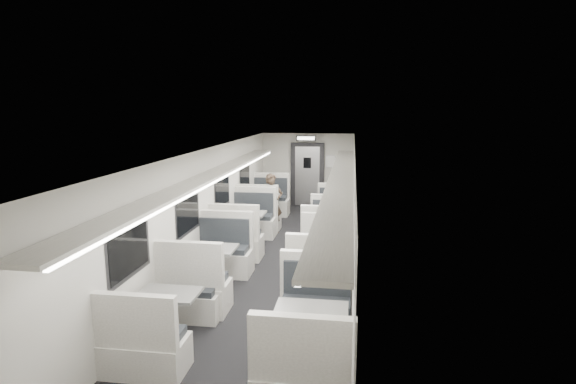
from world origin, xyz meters
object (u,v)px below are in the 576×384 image
(booth_left_c, at_px, (210,268))
(booth_left_d, at_px, (169,316))
(vestibule_door, at_px, (307,175))
(booth_left_a, at_px, (264,207))
(exit_sign, at_px, (306,138))
(booth_right_a, at_px, (334,216))
(booth_right_c, at_px, (325,262))
(booth_right_d, at_px, (311,338))
(booth_right_b, at_px, (330,236))
(booth_left_b, at_px, (245,229))
(passenger, at_px, (272,203))

(booth_left_c, bearing_deg, booth_left_d, -90.00)
(vestibule_door, bearing_deg, booth_left_a, -113.59)
(booth_left_c, height_order, vestibule_door, vestibule_door)
(booth_left_a, bearing_deg, exit_sign, 60.97)
(booth_left_d, distance_m, booth_right_a, 6.58)
(booth_right_c, bearing_deg, vestibule_door, 98.56)
(booth_right_d, bearing_deg, booth_left_d, 169.88)
(booth_right_b, distance_m, vestibule_door, 4.98)
(booth_left_b, xyz_separation_m, booth_right_b, (2.00, -0.20, -0.03))
(booth_left_b, bearing_deg, vestibule_door, 77.81)
(booth_left_c, bearing_deg, booth_right_b, 50.59)
(booth_left_c, distance_m, booth_right_b, 3.15)
(booth_right_b, bearing_deg, exit_sign, 102.96)
(exit_sign, bearing_deg, passenger, -101.40)
(booth_left_b, height_order, booth_right_a, booth_left_b)
(booth_right_d, relative_size, vestibule_door, 1.05)
(booth_left_b, xyz_separation_m, booth_left_c, (0.00, -2.64, -0.01))
(booth_left_d, distance_m, exit_sign, 8.85)
(booth_right_a, xyz_separation_m, booth_right_b, (0.00, -2.03, 0.02))
(booth_left_b, relative_size, booth_right_a, 1.13)
(booth_left_a, bearing_deg, booth_right_d, -74.34)
(booth_left_a, relative_size, booth_right_a, 1.15)
(booth_right_a, bearing_deg, booth_left_a, 165.68)
(booth_left_c, distance_m, vestibule_door, 7.36)
(booth_right_b, xyz_separation_m, vestibule_door, (-1.00, 4.83, 0.66))
(booth_right_a, height_order, booth_right_d, booth_right_d)
(booth_right_d, height_order, exit_sign, exit_sign)
(booth_left_b, xyz_separation_m, booth_left_d, (0.00, -4.44, -0.05))
(passenger, bearing_deg, booth_left_a, 87.08)
(booth_left_c, bearing_deg, exit_sign, 81.61)
(booth_left_d, height_order, vestibule_door, vestibule_door)
(booth_right_a, distance_m, booth_right_c, 3.84)
(booth_left_c, relative_size, booth_left_d, 1.11)
(booth_right_b, distance_m, booth_right_c, 1.81)
(booth_left_c, bearing_deg, passenger, 83.86)
(booth_left_b, height_order, booth_right_c, booth_left_b)
(booth_right_c, height_order, booth_right_d, booth_right_c)
(booth_right_d, height_order, vestibule_door, vestibule_door)
(booth_left_d, distance_m, booth_right_b, 4.68)
(booth_left_c, bearing_deg, booth_left_b, 90.00)
(booth_left_b, xyz_separation_m, passenger, (0.42, 1.26, 0.36))
(booth_right_b, distance_m, booth_right_d, 4.59)
(booth_left_b, distance_m, booth_right_c, 2.84)
(booth_left_b, relative_size, passenger, 1.49)
(booth_left_d, bearing_deg, booth_left_b, 90.00)
(booth_left_b, bearing_deg, booth_left_d, -90.00)
(booth_left_a, distance_m, booth_right_b, 3.23)
(booth_left_c, xyz_separation_m, booth_left_d, (0.00, -1.80, -0.04))
(booth_left_a, relative_size, vestibule_door, 1.12)
(booth_right_c, height_order, passenger, passenger)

